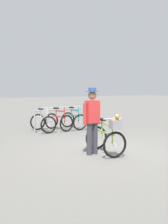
{
  "coord_description": "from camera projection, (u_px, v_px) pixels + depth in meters",
  "views": [
    {
      "loc": [
        -4.26,
        -6.13,
        1.73
      ],
      "look_at": [
        -0.07,
        0.92,
        1.0
      ],
      "focal_mm": 44.27,
      "sensor_mm": 36.0,
      "label": 1
    }
  ],
  "objects": [
    {
      "name": "racked_bike_white",
      "position": [
        43.0,
        122.0,
        10.8
      ],
      "size": [
        0.7,
        1.13,
        0.97
      ],
      "color": "black",
      "rests_on": "ground"
    },
    {
      "name": "ground_plane",
      "position": [
        103.0,
        151.0,
        7.57
      ],
      "size": [
        80.0,
        80.0,
        0.0
      ],
      "primitive_type": "plane",
      "color": "slate"
    },
    {
      "name": "racked_bike_red",
      "position": [
        59.0,
        121.0,
        11.18
      ],
      "size": [
        0.85,
        1.2,
        0.97
      ],
      "color": "black",
      "rests_on": "ground"
    },
    {
      "name": "person_with_featured_bike",
      "position": [
        92.0,
        118.0,
        7.08
      ],
      "size": [
        0.53,
        0.32,
        1.72
      ],
      "color": "#383842",
      "rests_on": "ground"
    },
    {
      "name": "featured_bicycle",
      "position": [
        107.0,
        136.0,
        7.1
      ],
      "size": [
        0.79,
        1.24,
        1.09
      ],
      "color": "black",
      "rests_on": "ground"
    },
    {
      "name": "racked_bike_teal",
      "position": [
        74.0,
        120.0,
        11.56
      ],
      "size": [
        0.7,
        1.13,
        0.98
      ],
      "color": "black",
      "rests_on": "ground"
    },
    {
      "name": "bike_rack_rail",
      "position": [
        63.0,
        115.0,
        11.06
      ],
      "size": [
        2.51,
        0.15,
        0.88
      ],
      "color": "#99999E",
      "rests_on": "ground"
    }
  ]
}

